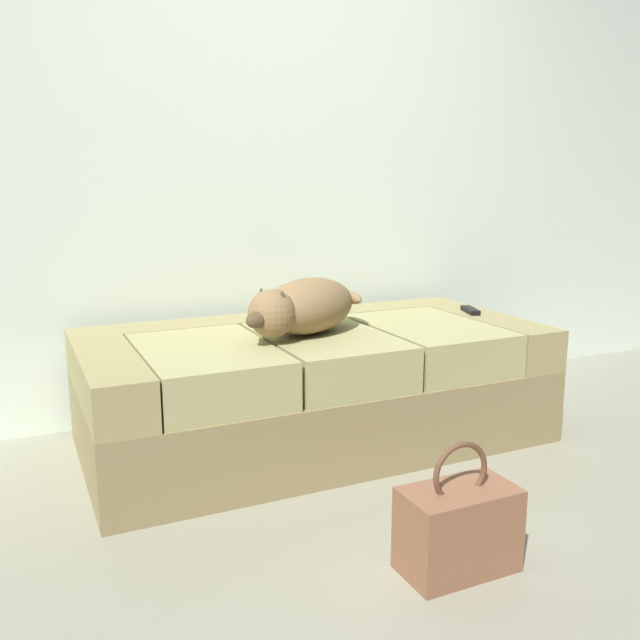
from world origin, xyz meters
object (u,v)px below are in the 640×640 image
couch (315,386)px  dog_tan (303,307)px  tv_remote (470,310)px  handbag (458,527)px

couch → dog_tan: dog_tan is taller
tv_remote → handbag: 1.42m
tv_remote → handbag: (-0.84, -1.08, -0.36)m
dog_tan → handbag: bearing=-87.9°
couch → handbag: 1.06m
dog_tan → tv_remote: (0.88, 0.09, -0.10)m
couch → handbag: couch is taller
couch → dog_tan: 0.36m
dog_tan → tv_remote: 0.89m
dog_tan → handbag: dog_tan is taller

